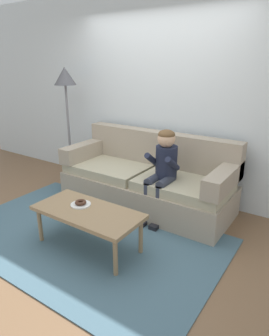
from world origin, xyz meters
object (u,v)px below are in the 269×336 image
at_px(donut, 81,202).
at_px(floor_lamp, 66,89).
at_px(couch, 147,181).
at_px(person_child, 163,166).
at_px(coffee_table, 88,214).
at_px(toy_controller, 67,213).

bearing_deg(donut, floor_lamp, 138.43).
bearing_deg(couch, floor_lamp, 176.16).
bearing_deg(person_child, coffee_table, -107.11).
height_order(coffee_table, toy_controller, coffee_table).
xyz_separation_m(coffee_table, toy_controller, (-0.71, 0.37, -0.36)).
bearing_deg(person_child, donut, -115.01).
height_order(person_child, donut, person_child).
bearing_deg(couch, person_child, -31.27).
bearing_deg(person_child, toy_controller, -148.31).
bearing_deg(coffee_table, toy_controller, 152.39).
bearing_deg(floor_lamp, coffee_table, -39.99).
xyz_separation_m(couch, toy_controller, (-0.67, -0.84, -0.32)).
xyz_separation_m(person_child, toy_controller, (-1.02, -0.63, -0.65)).
distance_m(person_child, toy_controller, 1.36).
distance_m(couch, floor_lamp, 1.89).
height_order(donut, floor_lamp, floor_lamp).
bearing_deg(floor_lamp, donut, -41.57).
bearing_deg(coffee_table, couch, 91.70).
distance_m(coffee_table, person_child, 1.08).
relative_size(couch, donut, 18.83).
height_order(couch, donut, couch).
distance_m(coffee_table, floor_lamp, 2.30).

